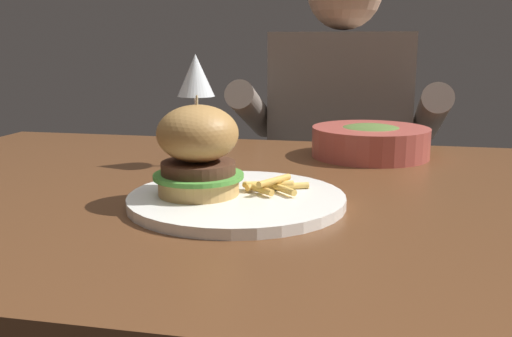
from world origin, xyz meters
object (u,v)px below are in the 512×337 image
at_px(main_plate, 237,200).
at_px(wine_glass, 196,81).
at_px(soup_bowl, 370,141).
at_px(diner_person, 338,189).
at_px(burger_sandwich, 198,150).

height_order(main_plate, wine_glass, wine_glass).
bearing_deg(soup_bowl, diner_person, 100.96).
distance_m(burger_sandwich, wine_glass, 0.26).
bearing_deg(soup_bowl, burger_sandwich, -119.69).
bearing_deg(wine_glass, burger_sandwich, -71.99).
bearing_deg(diner_person, wine_glass, -110.50).
bearing_deg(main_plate, burger_sandwich, -171.72).
relative_size(main_plate, soup_bowl, 1.31).
height_order(burger_sandwich, soup_bowl, burger_sandwich).
xyz_separation_m(burger_sandwich, diner_person, (0.14, 0.81, -0.25)).
distance_m(wine_glass, soup_bowl, 0.35).
height_order(wine_glass, soup_bowl, wine_glass).
bearing_deg(wine_glass, main_plate, -60.96).
bearing_deg(diner_person, burger_sandwich, -99.64).
distance_m(burger_sandwich, diner_person, 0.86).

